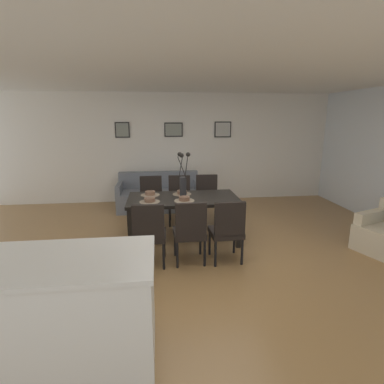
{
  "coord_description": "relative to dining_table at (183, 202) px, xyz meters",
  "views": [
    {
      "loc": [
        -0.66,
        -4.08,
        1.99
      ],
      "look_at": [
        -0.11,
        0.6,
        0.83
      ],
      "focal_mm": 27.87,
      "sensor_mm": 36.0,
      "label": 1
    }
  ],
  "objects": [
    {
      "name": "ground_plane",
      "position": [
        0.25,
        -0.63,
        -0.66
      ],
      "size": [
        9.0,
        9.0,
        0.0
      ],
      "primitive_type": "plane",
      "color": "olive"
    },
    {
      "name": "back_wall_panel",
      "position": [
        0.25,
        2.62,
        0.64
      ],
      "size": [
        9.0,
        0.1,
        2.6
      ],
      "primitive_type": "cube",
      "color": "white",
      "rests_on": "ground"
    },
    {
      "name": "ceiling_panel",
      "position": [
        0.25,
        -0.23,
        1.98
      ],
      "size": [
        9.0,
        7.2,
        0.08
      ],
      "primitive_type": "cube",
      "color": "white"
    },
    {
      "name": "dining_table",
      "position": [
        0.0,
        0.0,
        0.0
      ],
      "size": [
        1.8,
        0.95,
        0.74
      ],
      "color": "black",
      "rests_on": "ground"
    },
    {
      "name": "dining_chair_near_left",
      "position": [
        -0.54,
        -0.88,
        -0.15
      ],
      "size": [
        0.46,
        0.46,
        0.92
      ],
      "color": "black",
      "rests_on": "ground"
    },
    {
      "name": "dining_chair_near_right",
      "position": [
        -0.54,
        0.89,
        -0.15
      ],
      "size": [
        0.46,
        0.46,
        0.92
      ],
      "color": "black",
      "rests_on": "ground"
    },
    {
      "name": "dining_chair_far_left",
      "position": [
        0.02,
        -0.87,
        -0.15
      ],
      "size": [
        0.45,
        0.45,
        0.92
      ],
      "color": "black",
      "rests_on": "ground"
    },
    {
      "name": "dining_chair_far_right",
      "position": [
        0.0,
        0.88,
        -0.15
      ],
      "size": [
        0.47,
        0.47,
        0.92
      ],
      "color": "black",
      "rests_on": "ground"
    },
    {
      "name": "dining_chair_mid_left",
      "position": [
        0.54,
        -0.89,
        -0.15
      ],
      "size": [
        0.46,
        0.46,
        0.92
      ],
      "color": "black",
      "rests_on": "ground"
    },
    {
      "name": "dining_chair_mid_right",
      "position": [
        0.56,
        0.9,
        -0.15
      ],
      "size": [
        0.44,
        0.44,
        0.92
      ],
      "color": "black",
      "rests_on": "ground"
    },
    {
      "name": "centerpiece_vase",
      "position": [
        0.0,
        0.0,
        0.36
      ],
      "size": [
        0.21,
        0.23,
        0.73
      ],
      "color": "#232326",
      "rests_on": "dining_table"
    },
    {
      "name": "placemat_near_left",
      "position": [
        -0.54,
        -0.21,
        0.08
      ],
      "size": [
        0.32,
        0.32,
        0.01
      ],
      "primitive_type": "cylinder",
      "color": "#7F705B",
      "rests_on": "dining_table"
    },
    {
      "name": "bowl_near_left",
      "position": [
        -0.54,
        -0.21,
        0.12
      ],
      "size": [
        0.17,
        0.17,
        0.07
      ],
      "color": "brown",
      "rests_on": "dining_table"
    },
    {
      "name": "placemat_near_right",
      "position": [
        -0.54,
        0.21,
        0.08
      ],
      "size": [
        0.32,
        0.32,
        0.01
      ],
      "primitive_type": "cylinder",
      "color": "#7F705B",
      "rests_on": "dining_table"
    },
    {
      "name": "bowl_near_right",
      "position": [
        -0.54,
        0.21,
        0.12
      ],
      "size": [
        0.17,
        0.17,
        0.07
      ],
      "color": "brown",
      "rests_on": "dining_table"
    },
    {
      "name": "placemat_far_left",
      "position": [
        0.0,
        -0.21,
        0.08
      ],
      "size": [
        0.32,
        0.32,
        0.01
      ],
      "primitive_type": "cylinder",
      "color": "#7F705B",
      "rests_on": "dining_table"
    },
    {
      "name": "bowl_far_left",
      "position": [
        0.0,
        -0.21,
        0.12
      ],
      "size": [
        0.17,
        0.17,
        0.07
      ],
      "color": "brown",
      "rests_on": "dining_table"
    },
    {
      "name": "placemat_far_right",
      "position": [
        0.0,
        0.21,
        0.08
      ],
      "size": [
        0.32,
        0.32,
        0.01
      ],
      "primitive_type": "cylinder",
      "color": "#7F705B",
      "rests_on": "dining_table"
    },
    {
      "name": "bowl_far_right",
      "position": [
        0.0,
        0.21,
        0.12
      ],
      "size": [
        0.17,
        0.17,
        0.07
      ],
      "color": "brown",
      "rests_on": "dining_table"
    },
    {
      "name": "sofa",
      "position": [
        -0.39,
        1.9,
        -0.39
      ],
      "size": [
        1.83,
        0.84,
        0.8
      ],
      "color": "slate",
      "rests_on": "ground"
    },
    {
      "name": "kitchen_island",
      "position": [
        -1.21,
        -2.46,
        -0.2
      ],
      "size": [
        1.51,
        0.82,
        0.92
      ],
      "color": "silver",
      "rests_on": "ground"
    },
    {
      "name": "framed_picture_left",
      "position": [
        -1.2,
        2.55,
        1.08
      ],
      "size": [
        0.34,
        0.03,
        0.36
      ],
      "color": "black"
    },
    {
      "name": "framed_picture_center",
      "position": [
        0.0,
        2.55,
        1.08
      ],
      "size": [
        0.44,
        0.03,
        0.33
      ],
      "color": "black"
    },
    {
      "name": "framed_picture_right",
      "position": [
        1.2,
        2.55,
        1.08
      ],
      "size": [
        0.41,
        0.03,
        0.38
      ],
      "color": "black"
    }
  ]
}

